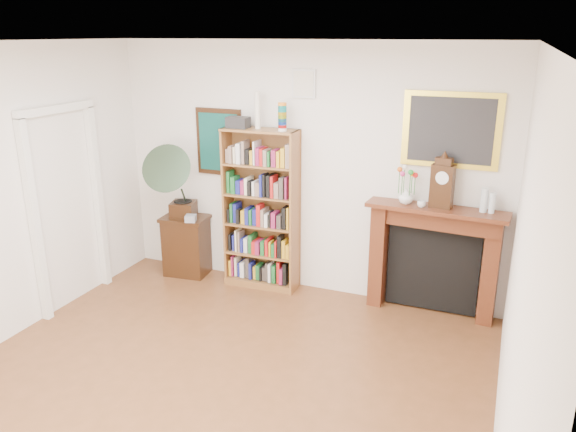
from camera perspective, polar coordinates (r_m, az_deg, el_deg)
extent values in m
cube|color=brown|center=(4.81, -9.65, -18.76)|extent=(4.50, 5.00, 0.01)
cube|color=white|center=(3.87, -11.91, 16.82)|extent=(4.50, 5.00, 0.01)
cube|color=white|center=(6.28, 1.61, 4.64)|extent=(4.50, 0.01, 2.80)
cube|color=white|center=(3.54, 22.11, -7.71)|extent=(0.01, 5.00, 2.80)
cube|color=white|center=(6.14, -24.35, -0.71)|extent=(0.08, 0.08, 2.10)
cube|color=white|center=(6.79, -18.74, 1.64)|extent=(0.08, 0.08, 2.10)
cube|color=white|center=(6.24, -22.55, 10.02)|extent=(0.08, 1.02, 0.08)
cube|color=black|center=(6.64, -7.01, 7.47)|extent=(0.58, 0.03, 0.78)
cube|color=#104E47|center=(6.63, -7.08, 7.44)|extent=(0.50, 0.01, 0.67)
cube|color=white|center=(6.11, 1.63, 13.30)|extent=(0.26, 0.03, 0.30)
cube|color=silver|center=(6.10, 1.57, 13.29)|extent=(0.22, 0.01, 0.26)
cube|color=gold|center=(5.81, 16.23, 8.36)|extent=(0.95, 0.03, 0.75)
cube|color=#262628|center=(5.79, 16.21, 8.34)|extent=(0.82, 0.01, 0.65)
cube|color=brown|center=(6.60, -6.04, 1.00)|extent=(0.04, 0.30, 1.86)
cube|color=brown|center=(6.27, 0.68, 0.17)|extent=(0.04, 0.30, 1.86)
cube|color=brown|center=(6.21, -2.90, 8.70)|extent=(0.87, 0.33, 0.03)
cube|color=brown|center=(6.74, -2.65, -6.64)|extent=(0.87, 0.33, 0.08)
cube|color=brown|center=(6.55, -2.24, 0.94)|extent=(0.86, 0.05, 1.86)
cube|color=brown|center=(6.60, -2.70, -3.78)|extent=(0.82, 0.31, 0.02)
cube|color=brown|center=(6.48, -2.74, -0.89)|extent=(0.82, 0.31, 0.02)
cube|color=brown|center=(6.37, -2.79, 2.11)|extent=(0.82, 0.31, 0.02)
cube|color=brown|center=(6.28, -2.84, 5.19)|extent=(0.82, 0.31, 0.02)
cube|color=black|center=(7.03, -10.26, -2.96)|extent=(0.58, 0.45, 0.74)
cube|color=#4B1C11|center=(6.17, 9.19, -3.90)|extent=(0.17, 0.22, 1.15)
cube|color=#4B1C11|center=(6.05, 19.87, -5.26)|extent=(0.17, 0.22, 1.15)
cube|color=#4B1C11|center=(5.92, 14.83, -0.30)|extent=(1.32, 0.29, 0.19)
cube|color=#4B1C11|center=(5.84, 14.86, 0.65)|extent=(1.43, 0.43, 0.04)
cube|color=black|center=(6.18, 14.49, -5.16)|extent=(0.95, 0.09, 0.92)
cube|color=black|center=(6.93, -10.57, 0.74)|extent=(0.34, 0.34, 0.17)
cylinder|color=black|center=(6.90, -10.62, 1.47)|extent=(0.26, 0.26, 0.01)
cone|color=#2E4230|center=(6.67, -11.60, 4.23)|extent=(0.73, 0.82, 0.73)
cube|color=#ADAEB9|center=(6.70, -9.86, -0.23)|extent=(0.15, 0.15, 0.08)
cube|color=black|center=(5.79, 15.38, 2.93)|extent=(0.24, 0.15, 0.44)
cylinder|color=white|center=(5.70, 15.39, 3.75)|extent=(0.13, 0.03, 0.13)
cube|color=black|center=(5.73, 15.59, 5.34)|extent=(0.17, 0.12, 0.08)
imported|color=white|center=(5.87, 11.89, 1.98)|extent=(0.16, 0.16, 0.16)
imported|color=silver|center=(5.80, 13.42, 1.20)|extent=(0.12, 0.12, 0.07)
cylinder|color=silver|center=(5.79, 19.30, 1.53)|extent=(0.07, 0.07, 0.24)
cylinder|color=silver|center=(5.79, 20.03, 1.24)|extent=(0.06, 0.06, 0.20)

